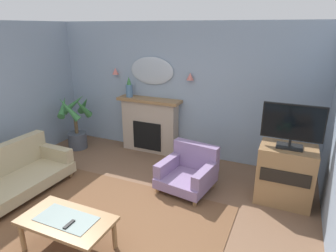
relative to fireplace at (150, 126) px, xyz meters
name	(u,v)px	position (x,y,z in m)	size (l,w,h in m)	color
floor	(93,241)	(0.59, -2.76, -0.62)	(6.44, 6.86, 0.10)	brown
wall_back	(180,91)	(0.59, 0.22, 0.76)	(6.44, 0.10, 2.67)	#8C9EB2
patterned_rug	(102,228)	(0.59, -2.56, -0.56)	(3.20, 2.40, 0.01)	brown
fireplace	(150,126)	(0.00, 0.00, 0.00)	(1.36, 0.36, 1.16)	tan
mantel_vase_left	(129,88)	(-0.45, -0.03, 0.77)	(0.14, 0.14, 0.42)	#4C7093
wall_mirror	(152,71)	(0.00, 0.14, 1.14)	(0.96, 0.06, 0.56)	#B2BCC6
wall_sconce_left	(115,71)	(-0.85, 0.09, 1.09)	(0.14, 0.14, 0.14)	#D17066
wall_sconce_right	(190,76)	(0.85, 0.09, 1.09)	(0.14, 0.14, 0.14)	#D17066
coffee_table	(67,223)	(0.47, -3.04, -0.19)	(1.10, 0.60, 0.45)	olive
tv_remote	(69,224)	(0.58, -3.11, -0.12)	(0.04, 0.16, 0.02)	black
floral_couch	(13,174)	(-1.24, -2.39, -0.25)	(0.90, 1.74, 0.76)	tan
armchair_near_fireplace	(189,171)	(1.29, -1.09, -0.27)	(0.92, 0.93, 0.71)	gray
tv_cabinet	(285,174)	(2.75, -0.87, -0.12)	(0.80, 0.57, 0.90)	olive
tv_flatscreen	(292,125)	(2.75, -0.89, 0.68)	(0.84, 0.24, 0.65)	black
potted_plant_tall_palm	(76,123)	(-1.53, -0.52, 0.02)	(0.77, 0.80, 1.22)	#474C56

